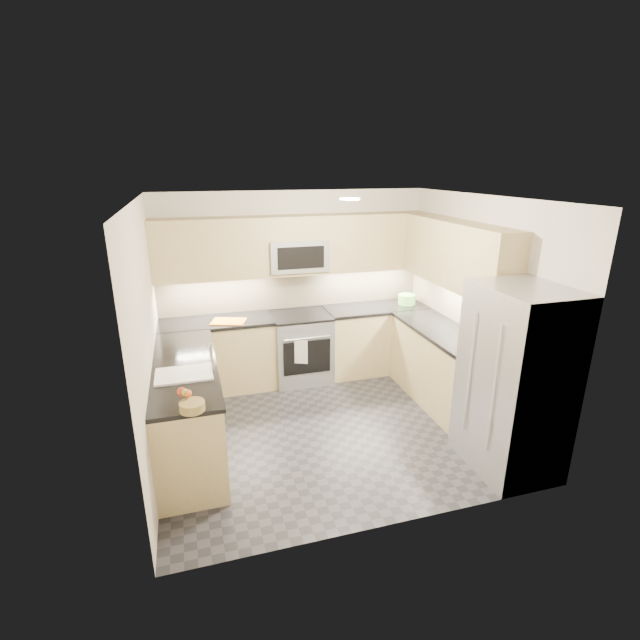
{
  "coord_description": "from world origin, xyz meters",
  "views": [
    {
      "loc": [
        -1.38,
        -4.38,
        2.81
      ],
      "look_at": [
        0.0,
        0.35,
        1.15
      ],
      "focal_mm": 26.0,
      "sensor_mm": 36.0,
      "label": 1
    }
  ],
  "objects_px": {
    "gas_range": "(301,348)",
    "cutting_board": "(229,321)",
    "microwave": "(297,255)",
    "fruit_basket": "(192,406)",
    "refrigerator": "(515,381)",
    "utensil_bowl": "(407,299)"
  },
  "relations": [
    {
      "from": "utensil_bowl",
      "to": "cutting_board",
      "type": "height_order",
      "value": "utensil_bowl"
    },
    {
      "from": "microwave",
      "to": "cutting_board",
      "type": "relative_size",
      "value": 1.84
    },
    {
      "from": "gas_range",
      "to": "microwave",
      "type": "relative_size",
      "value": 1.2
    },
    {
      "from": "refrigerator",
      "to": "utensil_bowl",
      "type": "xyz_separation_m",
      "value": [
        0.1,
        2.44,
        0.11
      ]
    },
    {
      "from": "refrigerator",
      "to": "microwave",
      "type": "bearing_deg",
      "value": 119.62
    },
    {
      "from": "gas_range",
      "to": "refrigerator",
      "type": "relative_size",
      "value": 0.51
    },
    {
      "from": "microwave",
      "to": "fruit_basket",
      "type": "height_order",
      "value": "microwave"
    },
    {
      "from": "gas_range",
      "to": "cutting_board",
      "type": "relative_size",
      "value": 2.21
    },
    {
      "from": "utensil_bowl",
      "to": "cutting_board",
      "type": "bearing_deg",
      "value": -177.94
    },
    {
      "from": "microwave",
      "to": "cutting_board",
      "type": "height_order",
      "value": "microwave"
    },
    {
      "from": "refrigerator",
      "to": "cutting_board",
      "type": "relative_size",
      "value": 4.36
    },
    {
      "from": "microwave",
      "to": "refrigerator",
      "type": "xyz_separation_m",
      "value": [
        1.45,
        -2.55,
        -0.8
      ]
    },
    {
      "from": "gas_range",
      "to": "refrigerator",
      "type": "distance_m",
      "value": 2.86
    },
    {
      "from": "refrigerator",
      "to": "fruit_basket",
      "type": "distance_m",
      "value": 2.9
    },
    {
      "from": "gas_range",
      "to": "microwave",
      "type": "height_order",
      "value": "microwave"
    },
    {
      "from": "refrigerator",
      "to": "fruit_basket",
      "type": "bearing_deg",
      "value": 176.0
    },
    {
      "from": "gas_range",
      "to": "cutting_board",
      "type": "bearing_deg",
      "value": -175.44
    },
    {
      "from": "cutting_board",
      "to": "fruit_basket",
      "type": "distance_m",
      "value": 2.2
    },
    {
      "from": "utensil_bowl",
      "to": "fruit_basket",
      "type": "height_order",
      "value": "utensil_bowl"
    },
    {
      "from": "cutting_board",
      "to": "fruit_basket",
      "type": "relative_size",
      "value": 2.04
    },
    {
      "from": "gas_range",
      "to": "cutting_board",
      "type": "xyz_separation_m",
      "value": [
        -0.94,
        -0.08,
        0.49
      ]
    },
    {
      "from": "microwave",
      "to": "utensil_bowl",
      "type": "relative_size",
      "value": 3.17
    }
  ]
}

